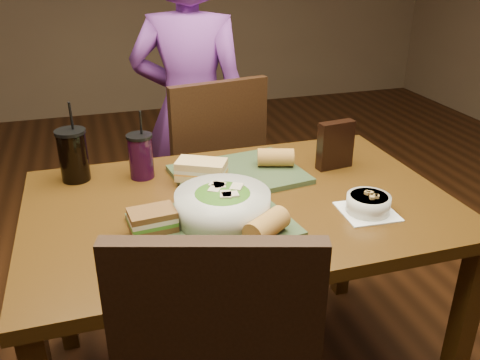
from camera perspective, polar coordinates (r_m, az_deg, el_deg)
name	(u,v)px	position (r m, az deg, el deg)	size (l,w,h in m)	color
dining_table	(240,226)	(1.62, 0.00, -5.14)	(1.30, 0.85, 0.75)	#452A0D
chair_far	(214,172)	(2.29, -2.89, 0.96)	(0.49, 0.49, 0.98)	black
diner	(191,113)	(2.40, -5.50, 7.51)	(0.55, 0.36, 1.51)	#71338C
tray_near	(213,225)	(1.43, -3.01, -5.11)	(0.42, 0.32, 0.02)	#34462A
tray_far	(239,174)	(1.74, -0.16, 0.64)	(0.42, 0.32, 0.02)	#34462A
salad_bowl	(223,204)	(1.43, -1.96, -2.67)	(0.27, 0.27, 0.09)	silver
soup_bowl	(368,203)	(1.55, 14.21, -2.56)	(0.17, 0.17, 0.06)	white
sandwich_near	(153,220)	(1.40, -9.80, -4.43)	(0.13, 0.10, 0.06)	#593819
sandwich_far	(201,170)	(1.67, -4.35, 1.15)	(0.18, 0.15, 0.06)	tan
baguette_near	(267,226)	(1.34, 3.03, -5.16)	(0.07, 0.07, 0.13)	#AD7533
baguette_far	(276,157)	(1.77, 4.02, 2.55)	(0.06, 0.06, 0.13)	#AD7533
cup_cola	(73,155)	(1.77, -18.21, 2.69)	(0.10, 0.10, 0.27)	black
cup_berry	(141,156)	(1.74, -11.07, 2.68)	(0.09, 0.09, 0.24)	black
chip_bag	(335,145)	(1.81, 10.66, 3.88)	(0.13, 0.04, 0.17)	black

